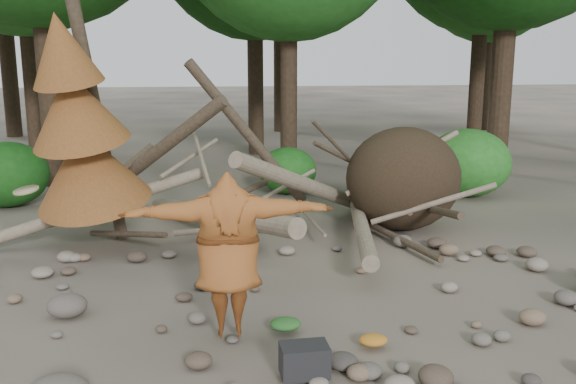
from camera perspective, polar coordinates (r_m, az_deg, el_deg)
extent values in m
plane|color=#514C44|center=(8.10, 0.94, -12.00)|extent=(120.00, 120.00, 0.00)
ellipsoid|color=#332619|center=(12.39, 10.21, 1.16)|extent=(2.20, 1.87, 1.98)
cylinder|color=gray|center=(11.36, -6.61, -2.00)|extent=(2.61, 5.11, 1.08)
cylinder|color=gray|center=(11.91, 2.02, 0.47)|extent=(3.18, 3.71, 1.90)
cylinder|color=brown|center=(12.13, -12.42, 2.81)|extent=(3.08, 1.91, 2.49)
cylinder|color=gray|center=(11.52, 6.48, -2.82)|extent=(1.13, 4.98, 0.43)
cylinder|color=brown|center=(12.24, -3.50, 5.04)|extent=(2.39, 1.03, 2.89)
cylinder|color=gray|center=(11.79, -16.40, -1.15)|extent=(3.71, 0.86, 1.20)
cylinder|color=#4C3F30|center=(11.33, -14.19, -3.64)|extent=(1.52, 1.70, 0.49)
cylinder|color=gray|center=(12.05, -0.95, 0.12)|extent=(1.57, 0.85, 0.69)
cylinder|color=#4C3F30|center=(12.72, 6.00, 2.54)|extent=(1.92, 1.25, 1.10)
cylinder|color=gray|center=(11.66, -7.72, 3.11)|extent=(0.37, 1.42, 0.85)
cylinder|color=#4C3F30|center=(11.45, 9.73, -4.06)|extent=(0.79, 2.54, 0.12)
cylinder|color=gray|center=(10.81, -5.51, -3.26)|extent=(1.78, 1.11, 0.29)
cylinder|color=#4C3F30|center=(11.33, -16.52, 6.03)|extent=(0.67, 1.13, 4.35)
cone|color=brown|center=(11.15, -17.36, 2.24)|extent=(2.06, 2.13, 1.86)
cone|color=brown|center=(10.85, -18.43, 7.24)|extent=(1.71, 1.78, 1.65)
cone|color=brown|center=(10.65, -19.47, 11.95)|extent=(1.23, 1.30, 1.41)
cylinder|color=#38281C|center=(17.32, -20.94, 15.27)|extent=(0.56, 0.56, 8.96)
cylinder|color=#38281C|center=(16.64, 0.07, 13.06)|extent=(0.44, 0.44, 7.14)
cylinder|color=#38281C|center=(18.96, 18.89, 15.82)|extent=(0.60, 0.60, 9.45)
cylinder|color=#38281C|center=(21.53, -22.20, 12.55)|extent=(0.42, 0.42, 7.56)
cylinder|color=#38281C|center=(21.59, -2.96, 14.71)|extent=(0.52, 0.52, 8.54)
cylinder|color=#38281C|center=(22.98, 16.69, 13.55)|extent=(0.50, 0.50, 8.12)
cylinder|color=#38281C|center=(28.50, -23.93, 14.23)|extent=(0.62, 0.62, 9.66)
cylinder|color=#38281C|center=(28.00, -0.73, 14.36)|extent=(0.54, 0.54, 8.75)
cylinder|color=#38281C|center=(29.85, 17.29, 12.82)|extent=(0.46, 0.46, 7.84)
ellipsoid|color=#195316|center=(15.42, -23.70, 1.45)|extent=(1.80, 1.80, 1.44)
ellipsoid|color=#226A1E|center=(15.48, -0.04, 1.93)|extent=(1.40, 1.40, 1.12)
ellipsoid|color=#2C7D27|center=(15.74, 15.70, 2.53)|extent=(2.00, 2.00, 1.60)
imported|color=#944F21|center=(7.44, -5.35, -5.57)|extent=(2.40, 0.66, 1.95)
cylinder|color=#9B8962|center=(7.51, -22.26, 0.15)|extent=(0.29, 0.29, 0.10)
cube|color=black|center=(6.87, 1.47, -15.14)|extent=(0.51, 0.35, 0.33)
ellipsoid|color=#296227|center=(7.94, -0.23, -11.97)|extent=(0.38, 0.32, 0.14)
ellipsoid|color=#BC7320|center=(7.62, 7.58, -13.25)|extent=(0.33, 0.27, 0.12)
ellipsoid|color=#605751|center=(8.83, -19.05, -9.52)|extent=(0.51, 0.46, 0.31)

